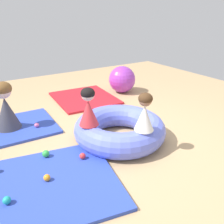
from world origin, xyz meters
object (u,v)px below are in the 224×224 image
object	(u,v)px
play_ball_blue	(86,94)
play_ball_red_second	(83,156)
inflatable_cushion	(120,129)
play_ball_orange	(47,178)
child_in_white	(145,112)
play_ball_green	(46,154)
adult_seated	(5,106)
exercise_ball_large	(122,79)
play_ball_pink	(37,125)
play_ball_teal	(7,200)
child_in_red	(88,107)

from	to	relation	value
play_ball_blue	play_ball_red_second	world-z (taller)	play_ball_blue
inflatable_cushion	play_ball_orange	world-z (taller)	inflatable_cushion
child_in_white	play_ball_green	bearing A→B (deg)	129.23
adult_seated	exercise_ball_large	xyz separation A→B (m)	(2.49, 0.58, -0.10)
play_ball_blue	play_ball_orange	bearing A→B (deg)	-125.77
play_ball_pink	play_ball_red_second	xyz separation A→B (m)	(0.21, -1.14, 0.00)
play_ball_green	play_ball_teal	bearing A→B (deg)	-134.68
play_ball_red_second	exercise_ball_large	distance (m)	2.73
child_in_red	play_ball_blue	distance (m)	2.00
play_ball_orange	play_ball_teal	size ratio (longest dim) A/B	0.94
inflatable_cushion	adult_seated	size ratio (longest dim) A/B	1.76
inflatable_cushion	play_ball_orange	size ratio (longest dim) A/B	17.51
play_ball_teal	child_in_white	bearing A→B (deg)	1.45
child_in_red	play_ball_teal	xyz separation A→B (m)	(-1.15, -0.53, -0.50)
inflatable_cushion	play_ball_red_second	xyz separation A→B (m)	(-0.68, -0.20, -0.09)
play_ball_teal	exercise_ball_large	distance (m)	3.61
child_in_white	play_ball_red_second	bearing A→B (deg)	136.21
inflatable_cushion	child_in_red	xyz separation A→B (m)	(-0.45, 0.04, 0.41)
child_in_red	exercise_ball_large	world-z (taller)	child_in_red
child_in_white	play_ball_orange	xyz separation A→B (m)	(-1.22, 0.08, -0.49)
inflatable_cushion	play_ball_teal	bearing A→B (deg)	-162.90
play_ball_teal	play_ball_red_second	bearing A→B (deg)	17.43
play_ball_pink	play_ball_teal	bearing A→B (deg)	-116.27
play_ball_pink	play_ball_green	world-z (taller)	play_ball_green
play_ball_pink	play_ball_green	distance (m)	0.88
play_ball_orange	child_in_white	bearing A→B (deg)	-3.85
play_ball_pink	exercise_ball_large	bearing A→B (deg)	20.48
child_in_red	play_ball_teal	world-z (taller)	child_in_red
play_ball_orange	play_ball_red_second	bearing A→B (deg)	18.35
inflatable_cushion	play_ball_green	distance (m)	1.04
exercise_ball_large	inflatable_cushion	bearing A→B (deg)	-125.50
adult_seated	play_ball_orange	xyz separation A→B (m)	(0.08, -1.52, -0.31)
inflatable_cushion	exercise_ball_large	xyz separation A→B (m)	(1.24, 1.73, 0.12)
play_ball_pink	play_ball_red_second	distance (m)	1.16
play_ball_blue	child_in_red	bearing A→B (deg)	-115.46
play_ball_pink	play_ball_teal	distance (m)	1.59
child_in_white	play_ball_green	xyz separation A→B (m)	(-1.09, 0.52, -0.49)
play_ball_green	play_ball_red_second	size ratio (longest dim) A/B	1.18
adult_seated	play_ball_red_second	xyz separation A→B (m)	(0.57, -1.35, -0.31)
play_ball_green	play_ball_teal	size ratio (longest dim) A/B	1.15
play_ball_pink	play_ball_blue	bearing A→B (deg)	33.88
play_ball_blue	play_ball_green	xyz separation A→B (m)	(-1.42, -1.72, -0.01)
child_in_white	exercise_ball_large	distance (m)	2.50
inflatable_cushion	adult_seated	xyz separation A→B (m)	(-1.25, 1.15, 0.22)
child_in_red	play_ball_orange	distance (m)	0.97
exercise_ball_large	play_ball_teal	bearing A→B (deg)	-141.86
play_ball_orange	child_in_red	bearing A→B (deg)	29.58
child_in_white	play_ball_pink	world-z (taller)	child_in_white
play_ball_pink	play_ball_red_second	bearing A→B (deg)	-79.36
child_in_red	play_ball_blue	xyz separation A→B (m)	(0.83, 1.75, -0.49)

